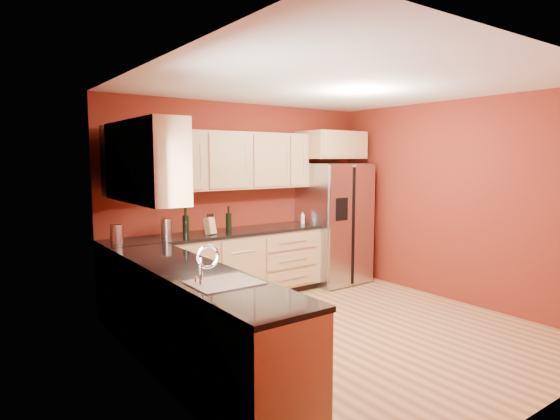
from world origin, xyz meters
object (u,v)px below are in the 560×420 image
at_px(refrigerator, 333,223).
at_px(canister_left, 116,234).
at_px(wine_bottle_a, 229,219).
at_px(soap_dispenser, 303,218).
at_px(knife_block, 210,226).

distance_m(refrigerator, canister_left, 3.20).
distance_m(wine_bottle_a, soap_dispenser, 1.22).
xyz_separation_m(refrigerator, knife_block, (-2.07, -0.01, 0.14)).
distance_m(canister_left, knife_block, 1.13).
height_order(wine_bottle_a, knife_block, wine_bottle_a).
relative_size(canister_left, knife_block, 1.01).
bearing_deg(soap_dispenser, knife_block, -177.74).
height_order(knife_block, soap_dispenser, knife_block).
height_order(canister_left, soap_dispenser, canister_left).
height_order(wine_bottle_a, soap_dispenser, wine_bottle_a).
height_order(canister_left, wine_bottle_a, wine_bottle_a).
distance_m(canister_left, soap_dispenser, 2.65).
relative_size(refrigerator, soap_dispenser, 10.54).
relative_size(refrigerator, knife_block, 8.44).
xyz_separation_m(canister_left, soap_dispenser, (2.65, 0.05, -0.02)).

